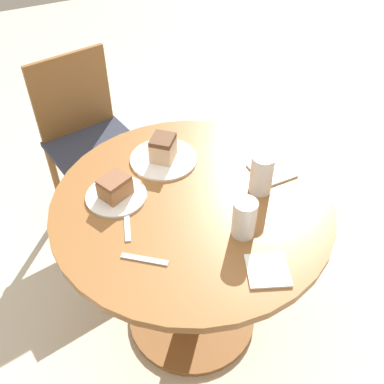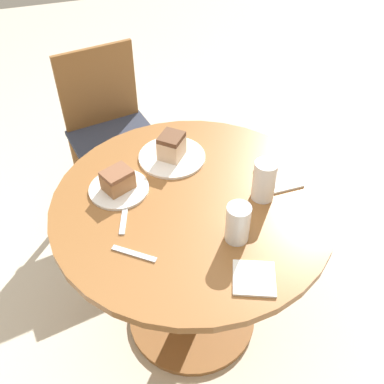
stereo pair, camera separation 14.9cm
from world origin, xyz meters
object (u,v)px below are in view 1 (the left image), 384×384
Objects in this scene: chair at (91,141)px; glass_water at (261,175)px; glass_lemonade at (244,220)px; cake_slice_far at (163,148)px; plate_far at (163,159)px; plate_near at (116,196)px; cake_slice_near at (115,187)px.

glass_water is (0.38, -0.89, 0.33)m from chair.
chair is 6.49× the size of glass_lemonade.
glass_water reaches higher than cake_slice_far.
plate_far is at bearing 75.96° from cake_slice_far.
glass_lemonade is at bearing -136.52° from glass_water.
cake_slice_far is (0.22, 0.11, 0.05)m from plate_near.
plate_far is (0.14, -0.60, 0.27)m from chair.
plate_near is at bearing 158.11° from glass_water.
glass_lemonade reaches higher than cake_slice_far.
chair is 1.11m from glass_lemonade.
glass_lemonade is (0.08, -0.44, 0.06)m from plate_far.
plate_far is 0.45m from glass_lemonade.
plate_near is at bearing 132.72° from glass_lemonade.
chair reaches higher than cake_slice_near.
plate_near is 1.57× the size of glass_lemonade.
glass_lemonade reaches higher than plate_near.
plate_near is at bearing -106.55° from chair.
glass_lemonade is (0.23, -1.04, 0.33)m from chair.
plate_near is 0.83× the size of plate_far.
cake_slice_far is at bearing 100.34° from glass_lemonade.
plate_far is at bearing 26.90° from cake_slice_near.
glass_water reaches higher than cake_slice_near.
chair is 0.67m from plate_far.
plate_far is 2.06× the size of cake_slice_far.
glass_water is at bearing -21.89° from plate_near.
plate_far is at bearing 26.90° from plate_near.
cake_slice_near is 0.49m from glass_water.
plate_near is at bearing -153.10° from plate_far.
cake_slice_near is (-0.00, 0.00, 0.04)m from plate_near.
chair reaches higher than plate_far.
plate_near is at bearing -153.10° from cake_slice_far.
cake_slice_near is (-0.22, -0.11, 0.04)m from plate_far.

